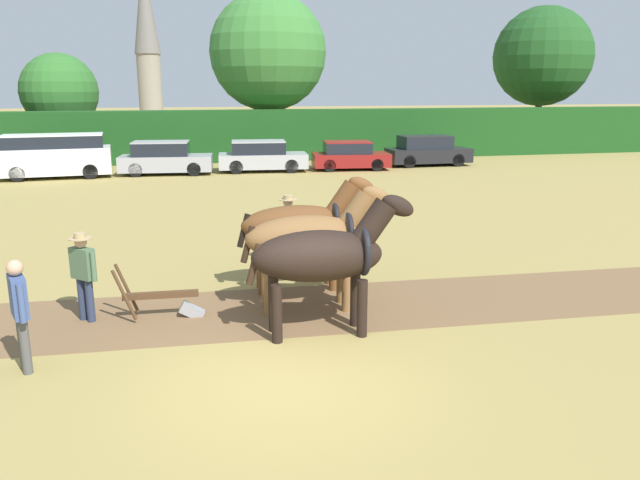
{
  "coord_description": "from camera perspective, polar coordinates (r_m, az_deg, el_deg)",
  "views": [
    {
      "loc": [
        -1.35,
        -8.27,
        4.19
      ],
      "look_at": [
        1.37,
        3.86,
        1.1
      ],
      "focal_mm": 35.0,
      "sensor_mm": 36.0,
      "label": 1
    }
  ],
  "objects": [
    {
      "name": "farmer_beside_team",
      "position": [
        14.55,
        -2.92,
        1.35
      ],
      "size": [
        0.44,
        0.6,
        1.73
      ],
      "rotation": [
        0.0,
        0.0,
        -0.52
      ],
      "color": "#38332D",
      "rests_on": "ground"
    },
    {
      "name": "parked_car_left",
      "position": [
        31.21,
        -14.01,
        7.24
      ],
      "size": [
        4.51,
        2.18,
        1.59
      ],
      "rotation": [
        0.0,
        0.0,
        -0.1
      ],
      "color": "#9E9EA8",
      "rests_on": "ground"
    },
    {
      "name": "parked_van",
      "position": [
        31.55,
        -23.11,
        7.11
      ],
      "size": [
        5.1,
        2.29,
        2.01
      ],
      "rotation": [
        0.0,
        0.0,
        0.08
      ],
      "color": "silver",
      "rests_on": "ground"
    },
    {
      "name": "farmer_onlooker_left",
      "position": [
        10.24,
        -25.78,
        -5.53
      ],
      "size": [
        0.36,
        0.65,
        1.74
      ],
      "rotation": [
        0.0,
        0.0,
        0.35
      ],
      "color": "#4C4C4C",
      "rests_on": "ground"
    },
    {
      "name": "plowed_furrow_strip",
      "position": [
        12.13,
        -19.04,
        -7.05
      ],
      "size": [
        24.87,
        3.72,
        0.01
      ],
      "primitive_type": "cube",
      "rotation": [
        0.0,
        0.0,
        -0.04
      ],
      "color": "brown",
      "rests_on": "ground"
    },
    {
      "name": "parked_car_center_right",
      "position": [
        34.19,
        9.78,
        8.01
      ],
      "size": [
        4.44,
        1.78,
        1.59
      ],
      "rotation": [
        0.0,
        0.0,
        0.01
      ],
      "color": "black",
      "rests_on": "ground"
    },
    {
      "name": "ground_plane",
      "position": [
        9.37,
        -3.08,
        -12.63
      ],
      "size": [
        240.0,
        240.0,
        0.0
      ],
      "primitive_type": "plane",
      "color": "#998447"
    },
    {
      "name": "plow",
      "position": [
        11.89,
        -13.72,
        -5.47
      ],
      "size": [
        1.61,
        0.48,
        1.13
      ],
      "rotation": [
        0.0,
        0.0,
        -0.04
      ],
      "color": "#4C331E",
      "rests_on": "ground"
    },
    {
      "name": "parked_car_center",
      "position": [
        32.08,
        2.74,
        7.68
      ],
      "size": [
        4.04,
        2.17,
        1.44
      ],
      "rotation": [
        0.0,
        0.0,
        -0.1
      ],
      "color": "maroon",
      "rests_on": "ground"
    },
    {
      "name": "church_spire",
      "position": [
        63.02,
        -15.53,
        17.12
      ],
      "size": [
        2.41,
        2.41,
        15.66
      ],
      "color": "gray",
      "rests_on": "ground"
    },
    {
      "name": "hedgerow",
      "position": [
        35.96,
        -10.57,
        9.31
      ],
      "size": [
        66.64,
        1.71,
        2.85
      ],
      "primitive_type": "cube",
      "color": "#194719",
      "rests_on": "ground"
    },
    {
      "name": "parked_car_center_left",
      "position": [
        31.49,
        -5.35,
        7.6
      ],
      "size": [
        4.5,
        2.18,
        1.53
      ],
      "rotation": [
        0.0,
        0.0,
        -0.08
      ],
      "color": "#A8A8B2",
      "rests_on": "ground"
    },
    {
      "name": "tree_center_left",
      "position": [
        40.25,
        -22.72,
        12.38
      ],
      "size": [
        4.41,
        4.41,
        6.04
      ],
      "color": "brown",
      "rests_on": "ground"
    },
    {
      "name": "farmer_at_plow",
      "position": [
        12.0,
        -20.83,
        -2.61
      ],
      "size": [
        0.5,
        0.47,
        1.65
      ],
      "rotation": [
        0.0,
        0.0,
        0.83
      ],
      "color": "#28334C",
      "rests_on": "ground"
    },
    {
      "name": "draft_horse_lead_right",
      "position": [
        11.71,
        -0.76,
        0.21
      ],
      "size": [
        2.93,
        0.96,
        2.43
      ],
      "rotation": [
        0.0,
        0.0,
        -0.04
      ],
      "color": "brown",
      "rests_on": "ground"
    },
    {
      "name": "draft_horse_lead_left",
      "position": [
        10.52,
        0.4,
        -1.42
      ],
      "size": [
        2.94,
        1.01,
        2.48
      ],
      "rotation": [
        0.0,
        0.0,
        -0.04
      ],
      "color": "black",
      "rests_on": "ground"
    },
    {
      "name": "tree_center",
      "position": [
        38.61,
        -4.78,
        16.76
      ],
      "size": [
        6.9,
        6.9,
        9.57
      ],
      "color": "brown",
      "rests_on": "ground"
    },
    {
      "name": "draft_horse_trail_left",
      "position": [
        12.91,
        -1.67,
        1.41
      ],
      "size": [
        2.96,
        0.93,
        2.44
      ],
      "rotation": [
        0.0,
        0.0,
        -0.04
      ],
      "color": "brown",
      "rests_on": "ground"
    },
    {
      "name": "tree_center_right",
      "position": [
        47.06,
        19.69,
        15.5
      ],
      "size": [
        6.67,
        6.67,
        9.45
      ],
      "color": "#4C3823",
      "rests_on": "ground"
    }
  ]
}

